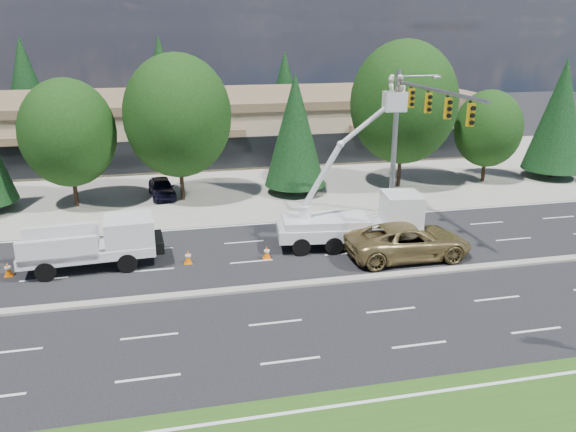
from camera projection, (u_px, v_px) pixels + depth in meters
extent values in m
plane|color=black|center=(262.00, 289.00, 25.77)|extent=(140.00, 140.00, 0.00)
cube|color=gray|center=(219.00, 179.00, 44.27)|extent=(140.00, 22.00, 0.01)
cube|color=gray|center=(262.00, 288.00, 25.75)|extent=(120.00, 0.55, 0.12)
cube|color=tan|center=(207.00, 127.00, 52.73)|extent=(50.00, 15.00, 5.00)
cube|color=brown|center=(206.00, 98.00, 51.88)|extent=(50.40, 15.40, 0.70)
cube|color=black|center=(215.00, 154.00, 46.06)|extent=(48.00, 0.12, 2.60)
cylinder|color=#332114|center=(75.00, 186.00, 37.19)|extent=(0.28, 0.28, 2.74)
ellipsoid|color=black|center=(68.00, 133.00, 36.04)|extent=(6.08, 6.08, 6.99)
cylinder|color=#332114|center=(182.00, 177.00, 38.53)|extent=(0.28, 0.28, 3.21)
ellipsoid|color=black|center=(178.00, 116.00, 37.18)|extent=(7.14, 7.14, 8.21)
cylinder|color=#332114|center=(295.00, 187.00, 40.53)|extent=(0.26, 0.26, 0.80)
cone|color=black|center=(295.00, 130.00, 39.19)|extent=(4.34, 4.34, 7.92)
cylinder|color=#332114|center=(400.00, 164.00, 41.72)|extent=(0.28, 0.28, 3.46)
ellipsoid|color=black|center=(404.00, 103.00, 40.27)|extent=(7.69, 7.69, 8.84)
cylinder|color=#332114|center=(484.00, 167.00, 43.32)|extent=(0.28, 0.28, 2.27)
ellipsoid|color=black|center=(488.00, 129.00, 42.37)|extent=(5.05, 5.05, 5.81)
cylinder|color=#332114|center=(551.00, 172.00, 44.77)|extent=(0.26, 0.26, 0.80)
cone|color=black|center=(560.00, 115.00, 43.31)|extent=(4.69, 4.69, 8.57)
cylinder|color=#332114|center=(33.00, 134.00, 60.87)|extent=(0.26, 0.26, 0.80)
cone|color=black|center=(26.00, 84.00, 59.17)|extent=(5.38, 5.38, 9.83)
cylinder|color=#332114|center=(164.00, 129.00, 63.70)|extent=(0.26, 0.26, 0.80)
cone|color=black|center=(161.00, 81.00, 62.00)|extent=(5.37, 5.37, 9.81)
cylinder|color=#332114|center=(285.00, 124.00, 66.52)|extent=(0.26, 0.26, 0.80)
cone|color=black|center=(285.00, 87.00, 65.13)|extent=(4.48, 4.48, 8.19)
cylinder|color=#332114|center=(380.00, 121.00, 68.95)|extent=(0.26, 0.26, 0.80)
cone|color=black|center=(382.00, 85.00, 67.56)|extent=(4.48, 4.48, 8.18)
cylinder|color=gray|center=(394.00, 144.00, 34.86)|extent=(0.32, 0.32, 9.00)
cylinder|color=gray|center=(436.00, 90.00, 29.01)|extent=(0.20, 10.00, 0.20)
cylinder|color=gray|center=(419.00, 76.00, 33.80)|extent=(2.60, 0.12, 0.12)
cube|color=gold|center=(411.00, 98.00, 32.03)|extent=(0.32, 0.22, 1.05)
cube|color=gold|center=(428.00, 103.00, 29.99)|extent=(0.32, 0.22, 1.05)
cube|color=gold|center=(448.00, 109.00, 27.96)|extent=(0.32, 0.22, 1.05)
cube|color=gold|center=(471.00, 115.00, 25.92)|extent=(0.32, 0.22, 1.05)
cube|color=silver|center=(88.00, 251.00, 27.75)|extent=(6.54, 2.77, 0.48)
cube|color=silver|center=(129.00, 233.00, 28.05)|extent=(2.49, 2.45, 1.60)
cube|color=black|center=(143.00, 227.00, 28.16)|extent=(0.22, 2.03, 1.07)
cube|color=silver|center=(61.00, 236.00, 28.16)|extent=(3.64, 0.57, 1.17)
cube|color=silver|center=(58.00, 251.00, 26.32)|extent=(3.64, 0.57, 1.17)
cube|color=silver|center=(348.00, 230.00, 30.45)|extent=(7.90, 3.27, 0.67)
cube|color=silver|center=(401.00, 211.00, 30.37)|extent=(2.19, 2.48, 1.92)
cube|color=black|center=(414.00, 208.00, 30.38)|extent=(0.32, 1.91, 1.15)
cube|color=silver|center=(326.00, 221.00, 30.18)|extent=(4.85, 2.78, 0.48)
cylinder|color=silver|center=(305.00, 213.00, 29.92)|extent=(0.67, 0.67, 0.77)
cube|color=silver|center=(395.00, 101.00, 28.42)|extent=(1.16, 0.99, 1.04)
imported|color=beige|center=(391.00, 93.00, 28.28)|extent=(0.47, 0.65, 1.65)
imported|color=beige|center=(399.00, 93.00, 28.31)|extent=(0.72, 0.88, 1.65)
ellipsoid|color=white|center=(392.00, 76.00, 28.01)|extent=(0.25, 0.25, 0.17)
ellipsoid|color=white|center=(400.00, 76.00, 28.04)|extent=(0.25, 0.25, 0.17)
cube|color=orange|center=(9.00, 276.00, 27.10)|extent=(0.40, 0.40, 0.03)
cone|color=orange|center=(8.00, 269.00, 26.99)|extent=(0.36, 0.36, 0.70)
cylinder|color=white|center=(8.00, 268.00, 26.97)|extent=(0.29, 0.29, 0.10)
cube|color=orange|center=(188.00, 263.00, 28.54)|extent=(0.40, 0.40, 0.03)
cone|color=orange|center=(188.00, 257.00, 28.43)|extent=(0.36, 0.36, 0.70)
cylinder|color=white|center=(188.00, 256.00, 28.41)|extent=(0.29, 0.29, 0.10)
cube|color=orange|center=(267.00, 258.00, 29.13)|extent=(0.40, 0.40, 0.03)
cone|color=orange|center=(267.00, 252.00, 29.02)|extent=(0.36, 0.36, 0.70)
cylinder|color=white|center=(267.00, 251.00, 29.00)|extent=(0.29, 0.29, 0.10)
cube|color=orange|center=(413.00, 248.00, 30.45)|extent=(0.40, 0.40, 0.03)
cone|color=orange|center=(413.00, 242.00, 30.34)|extent=(0.36, 0.36, 0.70)
cylinder|color=white|center=(414.00, 241.00, 30.32)|extent=(0.29, 0.29, 0.10)
imported|color=olive|center=(408.00, 241.00, 29.02)|extent=(6.50, 3.00, 1.80)
imported|color=black|center=(162.00, 187.00, 39.47)|extent=(2.10, 4.17, 1.36)
imported|color=black|center=(289.00, 167.00, 44.86)|extent=(1.64, 4.45, 1.45)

